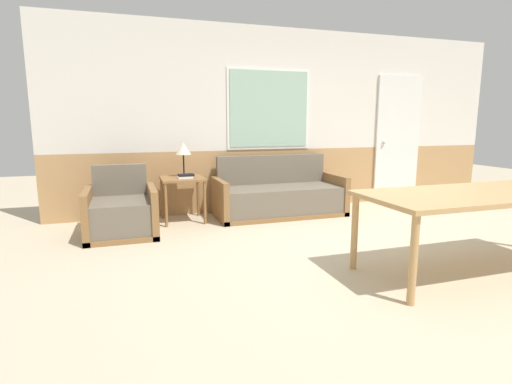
# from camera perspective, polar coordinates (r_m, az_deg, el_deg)

# --- Properties ---
(ground_plane) EXTENTS (16.00, 16.00, 0.00)m
(ground_plane) POSITION_cam_1_polar(r_m,az_deg,el_deg) (4.21, 19.66, -9.09)
(ground_plane) COLOR beige
(wall_back) EXTENTS (7.20, 0.09, 2.70)m
(wall_back) POSITION_cam_1_polar(r_m,az_deg,el_deg) (6.26, 5.23, 10.18)
(wall_back) COLOR tan
(wall_back) RESTS_ON ground_plane
(couch) EXTENTS (1.84, 0.78, 0.84)m
(couch) POSITION_cam_1_polar(r_m,az_deg,el_deg) (5.76, 3.32, -0.77)
(couch) COLOR olive
(couch) RESTS_ON ground_plane
(armchair) EXTENTS (0.81, 0.85, 0.81)m
(armchair) POSITION_cam_1_polar(r_m,az_deg,el_deg) (5.02, -18.68, -2.98)
(armchair) COLOR olive
(armchair) RESTS_ON ground_plane
(side_table) EXTENTS (0.56, 0.56, 0.60)m
(side_table) POSITION_cam_1_polar(r_m,az_deg,el_deg) (5.45, -10.47, 1.04)
(side_table) COLOR olive
(side_table) RESTS_ON ground_plane
(table_lamp) EXTENTS (0.21, 0.21, 0.46)m
(table_lamp) POSITION_cam_1_polar(r_m,az_deg,el_deg) (5.50, -10.35, 5.90)
(table_lamp) COLOR black
(table_lamp) RESTS_ON side_table
(book_stack) EXTENTS (0.22, 0.15, 0.06)m
(book_stack) POSITION_cam_1_polar(r_m,az_deg,el_deg) (5.34, -10.02, 2.25)
(book_stack) COLOR white
(book_stack) RESTS_ON side_table
(dining_table) EXTENTS (2.16, 0.91, 0.73)m
(dining_table) POSITION_cam_1_polar(r_m,az_deg,el_deg) (4.04, 29.51, -0.82)
(dining_table) COLOR tan
(dining_table) RESTS_ON ground_plane
(entry_door) EXTENTS (0.84, 0.09, 2.08)m
(entry_door) POSITION_cam_1_polar(r_m,az_deg,el_deg) (7.19, 19.56, 7.09)
(entry_door) COLOR white
(entry_door) RESTS_ON ground_plane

